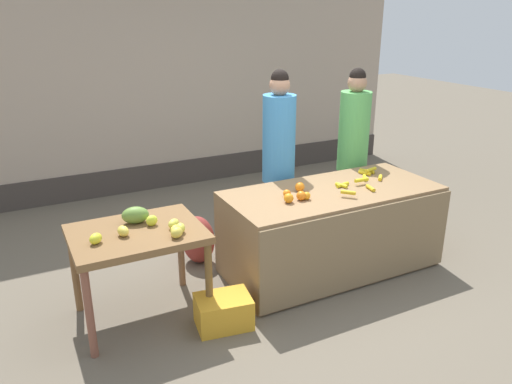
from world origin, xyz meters
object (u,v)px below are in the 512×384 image
vendor_woman_blue_shirt (279,161)px  produce_sack (198,240)px  vendor_woman_green_shirt (353,151)px  produce_crate (223,311)px

vendor_woman_blue_shirt → produce_sack: bearing=-179.4°
vendor_woman_green_shirt → produce_crate: (-2.10, -1.13, -0.81)m
vendor_woman_green_shirt → produce_sack: vendor_woman_green_shirt is taller
vendor_woman_blue_shirt → produce_sack: size_ratio=3.80×
vendor_woman_blue_shirt → vendor_woman_green_shirt: (0.96, -0.00, -0.02)m
vendor_woman_blue_shirt → produce_crate: (-1.14, -1.14, -0.83)m
produce_crate → vendor_woman_green_shirt: bearing=28.4°
vendor_woman_blue_shirt → vendor_woman_green_shirt: 0.96m
vendor_woman_green_shirt → produce_sack: (-1.89, -0.01, -0.69)m
produce_crate → produce_sack: (0.21, 1.13, 0.12)m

